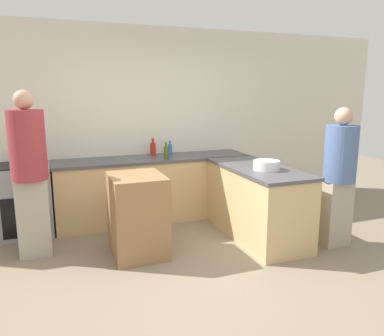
# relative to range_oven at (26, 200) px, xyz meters

# --- Properties ---
(ground_plane) EXTENTS (14.00, 14.00, 0.00)m
(ground_plane) POSITION_rel_range_oven_xyz_m (1.68, -1.86, -0.45)
(ground_plane) COLOR gray
(wall_back) EXTENTS (8.00, 0.06, 2.70)m
(wall_back) POSITION_rel_range_oven_xyz_m (1.68, 0.34, 0.90)
(wall_back) COLOR silver
(wall_back) RESTS_ON ground_plane
(counter_back) EXTENTS (2.72, 0.66, 0.89)m
(counter_back) POSITION_rel_range_oven_xyz_m (1.68, 0.00, -0.00)
(counter_back) COLOR #D6B27A
(counter_back) RESTS_ON ground_plane
(counter_peninsula) EXTENTS (0.69, 1.60, 0.89)m
(counter_peninsula) POSITION_rel_range_oven_xyz_m (2.69, -1.10, -0.00)
(counter_peninsula) COLOR #D6B27A
(counter_peninsula) RESTS_ON ground_plane
(range_oven) EXTENTS (0.62, 0.63, 0.90)m
(range_oven) POSITION_rel_range_oven_xyz_m (0.00, 0.00, 0.00)
(range_oven) COLOR #99999E
(range_oven) RESTS_ON ground_plane
(island_table) EXTENTS (0.57, 0.68, 0.90)m
(island_table) POSITION_rel_range_oven_xyz_m (1.19, -1.10, 0.00)
(island_table) COLOR #997047
(island_table) RESTS_ON ground_plane
(mixing_bowl) EXTENTS (0.31, 0.31, 0.11)m
(mixing_bowl) POSITION_rel_range_oven_xyz_m (2.69, -1.30, 0.50)
(mixing_bowl) COLOR white
(mixing_bowl) RESTS_ON counter_peninsula
(olive_oil_bottle) EXTENTS (0.06, 0.06, 0.23)m
(olive_oil_bottle) POSITION_rel_range_oven_xyz_m (1.81, -0.17, 0.53)
(olive_oil_bottle) COLOR #475B1E
(olive_oil_bottle) RESTS_ON counter_back
(hot_sauce_bottle) EXTENTS (0.08, 0.08, 0.25)m
(hot_sauce_bottle) POSITION_rel_range_oven_xyz_m (1.71, 0.15, 0.54)
(hot_sauce_bottle) COLOR red
(hot_sauce_bottle) RESTS_ON counter_back
(water_bottle_blue) EXTENTS (0.06, 0.06, 0.21)m
(water_bottle_blue) POSITION_rel_range_oven_xyz_m (1.97, 0.16, 0.52)
(water_bottle_blue) COLOR #386BB7
(water_bottle_blue) RESTS_ON counter_back
(person_by_range) EXTENTS (0.37, 0.37, 1.81)m
(person_by_range) POSITION_rel_range_oven_xyz_m (0.11, -0.76, 0.53)
(person_by_range) COLOR #ADA38E
(person_by_range) RESTS_ON ground_plane
(person_at_peninsula) EXTENTS (0.36, 0.36, 1.62)m
(person_at_peninsula) POSITION_rel_range_oven_xyz_m (3.42, -1.69, 0.42)
(person_at_peninsula) COLOR #ADA38E
(person_at_peninsula) RESTS_ON ground_plane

